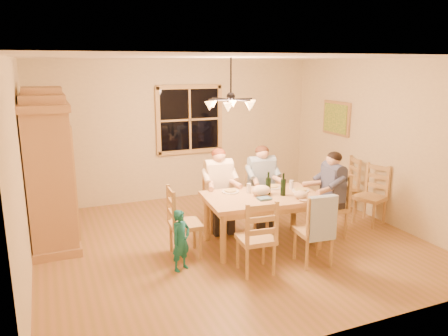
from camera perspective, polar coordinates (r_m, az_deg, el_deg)
name	(u,v)px	position (r m, az deg, el deg)	size (l,w,h in m)	color
floor	(230,242)	(6.67, 0.83, -9.61)	(5.50, 5.50, 0.00)	olive
ceiling	(231,57)	(6.13, 0.91, 14.27)	(5.50, 5.00, 0.02)	white
wall_back	(179,130)	(8.58, -5.84, 4.94)	(5.50, 0.02, 2.70)	beige
wall_left	(21,172)	(5.77, -25.04, -0.48)	(0.02, 5.00, 2.70)	beige
wall_right	(381,141)	(7.76, 19.85, 3.30)	(0.02, 5.00, 2.70)	beige
window	(190,120)	(8.58, -4.52, 6.32)	(1.30, 0.06, 1.30)	black
painting	(336,118)	(8.62, 14.44, 6.30)	(0.06, 0.78, 0.64)	#A37D47
chandelier	(231,103)	(6.16, 0.89, 8.46)	(0.77, 0.68, 0.71)	black
armoire	(50,174)	(6.80, -21.78, -0.75)	(0.66, 1.40, 2.30)	#A37D47
dining_table	(262,202)	(6.37, 5.01, -4.50)	(1.73, 1.14, 0.76)	tan
chair_far_left	(219,211)	(7.04, -0.65, -5.69)	(0.47, 0.45, 0.99)	#A67F49
chair_far_right	(261,207)	(7.28, 4.89, -5.08)	(0.47, 0.45, 0.99)	#A67F49
chair_near_left	(256,250)	(5.68, 4.15, -10.61)	(0.47, 0.45, 0.99)	#A67F49
chair_near_right	(313,242)	(6.01, 11.55, -9.43)	(0.47, 0.45, 0.99)	#A67F49
chair_end_left	(185,234)	(6.16, -5.05, -8.64)	(0.45, 0.47, 0.99)	#A67F49
chair_end_right	(330,217)	(6.99, 13.68, -6.23)	(0.45, 0.47, 0.99)	#A67F49
adult_woman	(219,179)	(6.88, -0.67, -1.46)	(0.42, 0.45, 0.87)	beige
adult_plaid_man	(262,175)	(7.13, 4.97, -0.98)	(0.42, 0.45, 0.87)	#2F5881
adult_slate_man	(332,183)	(6.83, 13.93, -1.98)	(0.45, 0.42, 0.87)	#3E4463
towel	(322,218)	(5.72, 12.68, -6.44)	(0.38, 0.10, 0.58)	#9DB6D5
wine_bottle_a	(268,183)	(6.38, 5.81, -1.96)	(0.08, 0.08, 0.33)	black
wine_bottle_b	(283,184)	(6.33, 7.75, -2.13)	(0.08, 0.08, 0.33)	black
plate_woman	(230,192)	(6.47, 0.84, -3.12)	(0.26, 0.26, 0.02)	white
plate_plaid	(273,187)	(6.73, 6.37, -2.53)	(0.26, 0.26, 0.02)	white
plate_slate	(300,191)	(6.61, 9.96, -2.95)	(0.26, 0.26, 0.02)	white
wine_glass_a	(249,188)	(6.44, 3.26, -2.65)	(0.06, 0.06, 0.14)	silver
wine_glass_b	(291,185)	(6.69, 8.80, -2.17)	(0.06, 0.06, 0.14)	silver
cap	(301,195)	(6.26, 10.02, -3.46)	(0.20, 0.20, 0.11)	#CCAC88
napkin	(264,199)	(6.15, 5.28, -3.99)	(0.18, 0.14, 0.03)	slate
cloth_bundle	(261,190)	(6.31, 4.87, -2.94)	(0.28, 0.22, 0.15)	beige
child	(181,240)	(5.71, -5.65, -9.38)	(0.30, 0.19, 0.81)	#17696A
chair_spare_front	(369,206)	(7.68, 18.46, -4.75)	(0.54, 0.55, 0.99)	#A67F49
chair_spare_back	(343,195)	(8.20, 15.26, -3.39)	(0.52, 0.54, 0.99)	#A67F49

